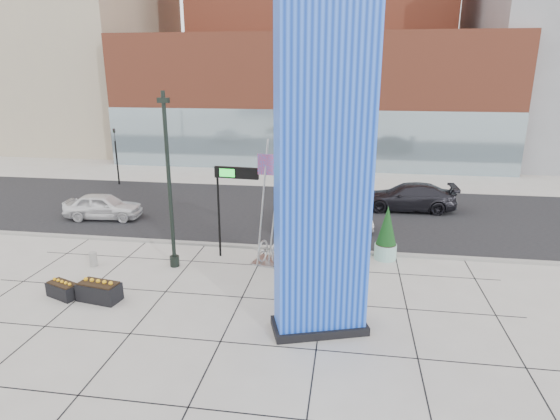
# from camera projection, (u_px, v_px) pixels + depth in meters

# --- Properties ---
(ground) EXTENTS (160.00, 160.00, 0.00)m
(ground) POSITION_uv_depth(u_px,v_px,m) (223.00, 284.00, 18.55)
(ground) COLOR #9E9991
(ground) RESTS_ON ground
(street_asphalt) EXTENTS (80.00, 12.00, 0.02)m
(street_asphalt) POSITION_uv_depth(u_px,v_px,m) (267.00, 211.00, 28.01)
(street_asphalt) COLOR black
(street_asphalt) RESTS_ON ground
(curb_edge) EXTENTS (80.00, 0.30, 0.12)m
(curb_edge) POSITION_uv_depth(u_px,v_px,m) (245.00, 246.00, 22.32)
(curb_edge) COLOR gray
(curb_edge) RESTS_ON ground
(tower_podium) EXTENTS (34.00, 10.00, 11.00)m
(tower_podium) POSITION_uv_depth(u_px,v_px,m) (311.00, 99.00, 42.35)
(tower_podium) COLOR #98432C
(tower_podium) RESTS_ON ground
(tower_glass_front) EXTENTS (34.00, 0.60, 5.00)m
(tower_glass_front) POSITION_uv_depth(u_px,v_px,m) (305.00, 140.00, 38.68)
(tower_glass_front) COLOR #8CA5B2
(tower_glass_front) RESTS_ON ground
(blue_pylon) EXTENTS (3.28, 2.21, 10.05)m
(blue_pylon) POSITION_uv_depth(u_px,v_px,m) (323.00, 186.00, 13.90)
(blue_pylon) COLOR #0B31AC
(blue_pylon) RESTS_ON ground
(lamp_post) EXTENTS (0.48, 0.41, 7.37)m
(lamp_post) POSITION_uv_depth(u_px,v_px,m) (170.00, 199.00, 19.35)
(lamp_post) COLOR black
(lamp_post) RESTS_ON ground
(public_art_sculpture) EXTENTS (2.62, 1.74, 5.46)m
(public_art_sculpture) POSITION_uv_depth(u_px,v_px,m) (282.00, 233.00, 20.02)
(public_art_sculpture) COLOR #AEB0B3
(public_art_sculpture) RESTS_ON ground
(concrete_bollard) EXTENTS (0.33, 0.33, 0.63)m
(concrete_bollard) POSITION_uv_depth(u_px,v_px,m) (93.00, 259.00, 20.14)
(concrete_bollard) COLOR gray
(concrete_bollard) RESTS_ON ground
(overhead_street_sign) EXTENTS (1.97, 0.36, 4.16)m
(overhead_street_sign) POSITION_uv_depth(u_px,v_px,m) (233.00, 180.00, 20.19)
(overhead_street_sign) COLOR black
(overhead_street_sign) RESTS_ON ground
(round_planter_east) EXTENTS (0.98, 0.98, 2.46)m
(round_planter_east) POSITION_uv_depth(u_px,v_px,m) (387.00, 234.00, 20.68)
(round_planter_east) COLOR #91C4B8
(round_planter_east) RESTS_ON ground
(round_planter_mid) EXTENTS (0.92, 0.92, 2.31)m
(round_planter_mid) POSITION_uv_depth(u_px,v_px,m) (343.00, 248.00, 19.27)
(round_planter_mid) COLOR #91C4B8
(round_planter_mid) RESTS_ON ground
(round_planter_west) EXTENTS (1.07, 1.07, 2.67)m
(round_planter_west) POSITION_uv_depth(u_px,v_px,m) (324.00, 234.00, 20.45)
(round_planter_west) COLOR #91C4B8
(round_planter_west) RESTS_ON ground
(box_planter_north) EXTENTS (1.63, 1.01, 0.84)m
(box_planter_north) POSITION_uv_depth(u_px,v_px,m) (99.00, 291.00, 17.14)
(box_planter_north) COLOR black
(box_planter_north) RESTS_ON ground
(box_planter_south) EXTENTS (1.38, 1.03, 0.68)m
(box_planter_south) POSITION_uv_depth(u_px,v_px,m) (63.00, 289.00, 17.41)
(box_planter_south) COLOR black
(box_planter_south) RESTS_ON ground
(car_white_west) EXTENTS (4.41, 2.11, 1.45)m
(car_white_west) POSITION_uv_depth(u_px,v_px,m) (103.00, 206.00, 26.39)
(car_white_west) COLOR white
(car_white_west) RESTS_ON ground
(car_silver_mid) EXTENTS (4.83, 2.00, 1.56)m
(car_silver_mid) POSITION_uv_depth(u_px,v_px,m) (327.00, 217.00, 24.41)
(car_silver_mid) COLOR #96989D
(car_silver_mid) RESTS_ON ground
(car_dark_east) EXTENTS (5.59, 2.37, 1.61)m
(car_dark_east) POSITION_uv_depth(u_px,v_px,m) (408.00, 197.00, 28.00)
(car_dark_east) COLOR black
(car_dark_east) RESTS_ON ground
(traffic_signal) EXTENTS (0.15, 0.18, 4.10)m
(traffic_signal) POSITION_uv_depth(u_px,v_px,m) (116.00, 153.00, 33.80)
(traffic_signal) COLOR black
(traffic_signal) RESTS_ON ground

